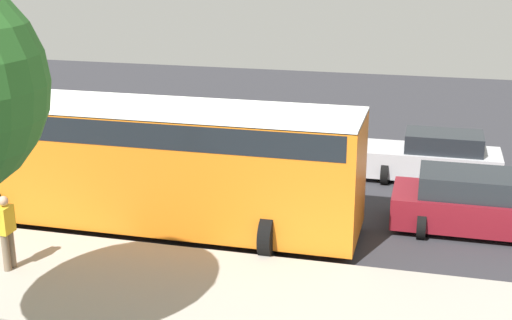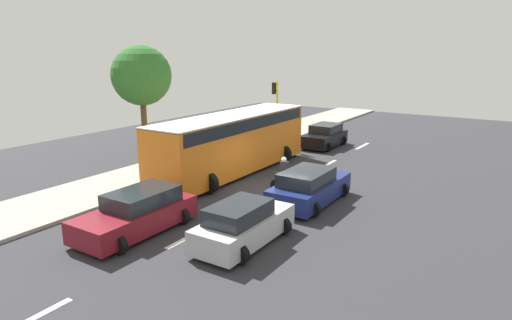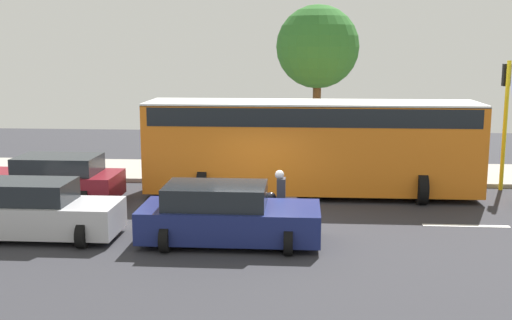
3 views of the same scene
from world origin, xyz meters
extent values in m
cube|color=#2D2D33|center=(0.00, 0.00, -0.05)|extent=(40.00, 60.00, 0.10)
cube|color=#9E998E|center=(7.00, 0.00, 0.07)|extent=(4.00, 60.00, 0.15)
cube|color=white|center=(0.00, -6.00, 0.01)|extent=(0.20, 2.40, 0.01)
cube|color=white|center=(0.00, 0.00, 0.01)|extent=(0.20, 2.40, 0.01)
cube|color=white|center=(0.00, 6.00, 0.01)|extent=(0.20, 2.40, 0.01)
cube|color=#B7B7BC|center=(-1.94, 5.41, 0.56)|extent=(1.70, 4.08, 0.80)
cube|color=#1E2328|center=(-1.94, 5.74, 1.24)|extent=(1.43, 2.28, 0.56)
cylinder|color=black|center=(-1.20, 4.06, 0.32)|extent=(0.64, 0.22, 0.64)
cylinder|color=black|center=(-2.68, 4.06, 0.32)|extent=(0.64, 0.22, 0.64)
cylinder|color=black|center=(-1.20, 6.76, 0.32)|extent=(0.64, 0.22, 0.64)
cylinder|color=black|center=(-2.68, 6.76, 0.32)|extent=(0.64, 0.22, 0.64)
cube|color=maroon|center=(1.87, 6.77, 0.56)|extent=(1.93, 4.57, 0.80)
cube|color=#1E2328|center=(1.87, 6.41, 1.24)|extent=(1.62, 2.56, 0.56)
cylinder|color=black|center=(1.02, 5.27, 0.32)|extent=(0.64, 0.22, 0.64)
cylinder|color=black|center=(2.72, 5.27, 0.32)|extent=(0.64, 0.22, 0.64)
cube|color=navy|center=(-2.00, 0.43, 0.56)|extent=(1.94, 4.57, 0.80)
cube|color=#1E2328|center=(-2.00, 0.79, 1.24)|extent=(1.63, 2.56, 0.56)
cylinder|color=black|center=(-1.14, -1.08, 0.32)|extent=(0.64, 0.22, 0.64)
cylinder|color=black|center=(-2.86, -1.08, 0.32)|extent=(0.64, 0.22, 0.64)
cylinder|color=black|center=(-1.14, 1.93, 0.32)|extent=(0.64, 0.22, 0.64)
cylinder|color=black|center=(-2.86, 1.93, 0.32)|extent=(0.64, 0.22, 0.64)
cube|color=orange|center=(3.58, -1.68, 1.65)|extent=(2.50, 11.00, 2.90)
cube|color=black|center=(3.58, -1.68, 2.75)|extent=(2.52, 10.56, 0.60)
cube|color=white|center=(3.58, -1.68, 3.12)|extent=(2.50, 11.00, 0.08)
cylinder|color=black|center=(2.48, 1.84, 0.50)|extent=(1.00, 0.30, 1.00)
cylinder|color=black|center=(4.68, 1.84, 0.50)|extent=(1.00, 0.30, 1.00)
cylinder|color=black|center=(2.48, -5.20, 0.50)|extent=(1.00, 0.30, 1.00)
cylinder|color=black|center=(4.68, -5.20, 0.50)|extent=(1.00, 0.30, 1.00)
cylinder|color=black|center=(-0.04, -0.05, 0.30)|extent=(0.60, 0.10, 0.60)
cylinder|color=black|center=(-0.04, -1.25, 0.30)|extent=(0.60, 0.10, 0.60)
cube|color=black|center=(-0.04, -0.70, 0.55)|extent=(0.28, 1.10, 0.36)
sphere|color=black|center=(-0.04, -0.50, 0.73)|extent=(0.32, 0.32, 0.32)
cylinder|color=black|center=(-0.04, -0.15, 0.90)|extent=(0.55, 0.04, 0.04)
cube|color=#333338|center=(-0.04, -0.80, 1.00)|extent=(0.36, 0.24, 0.60)
sphere|color=silver|center=(-0.04, -0.75, 1.40)|extent=(0.26, 0.26, 0.26)
cylinder|color=#72604C|center=(6.94, -3.42, 0.57)|extent=(0.16, 0.16, 0.85)
cylinder|color=#72604C|center=(7.14, -3.42, 0.57)|extent=(0.16, 0.16, 0.85)
cube|color=gold|center=(7.04, -3.42, 1.30)|extent=(0.40, 0.24, 0.60)
sphere|color=tan|center=(7.04, -3.42, 1.73)|extent=(0.22, 0.22, 0.22)
camera|label=1|loc=(19.25, 5.30, 6.98)|focal=49.14mm
camera|label=2|loc=(-9.76, 16.88, 6.42)|focal=30.72mm
camera|label=3|loc=(-17.55, -1.38, 4.95)|focal=44.47mm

